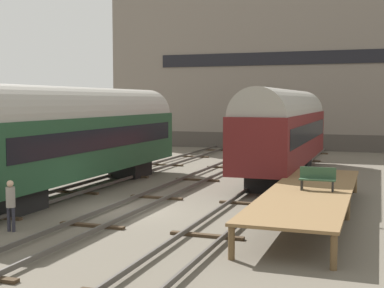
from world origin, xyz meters
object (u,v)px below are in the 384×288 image
train_car_green (82,133)px  person_worker (11,201)px  train_car_maroon (284,127)px  bench (318,178)px

train_car_green → person_worker: size_ratio=9.31×
train_car_maroon → bench: train_car_maroon is taller
train_car_green → train_car_maroon: bearing=44.0°
train_car_green → train_car_maroon: (8.86, 8.56, 0.00)m
bench → person_worker: bearing=-149.4°
bench → person_worker: 11.58m
train_car_maroon → person_worker: bearing=-111.8°
train_car_maroon → person_worker: (-6.77, -16.92, -1.89)m
train_car_maroon → bench: 11.57m
train_car_maroon → bench: (3.19, -11.03, -1.42)m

